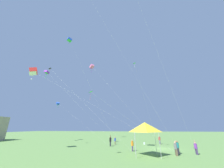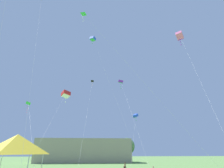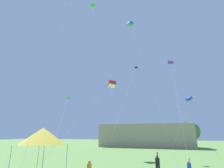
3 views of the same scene
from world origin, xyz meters
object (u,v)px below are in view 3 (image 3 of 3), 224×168
at_px(festival_tent, 42,136).
at_px(person_black_shirt, 158,164).
at_px(kite_black_delta_4, 136,69).
at_px(kite_blue_box_5, 130,24).
at_px(kite_blue_box_0, 189,99).
at_px(kite_purple_box_3, 171,63).
at_px(kite_green_delta_6, 95,8).
at_px(kite_red_box_7, 112,84).
at_px(kite_green_delta_9, 68,99).

bearing_deg(festival_tent, person_black_shirt, 36.70).
relative_size(kite_black_delta_4, kite_blue_box_5, 0.75).
relative_size(person_black_shirt, kite_black_delta_4, 0.11).
xyz_separation_m(kite_blue_box_0, kite_black_delta_4, (-9.42, -2.92, 6.22)).
bearing_deg(person_black_shirt, kite_blue_box_5, 101.76).
distance_m(festival_tent, kite_blue_box_5, 26.68).
relative_size(kite_purple_box_3, kite_black_delta_4, 1.16).
relative_size(person_black_shirt, kite_blue_box_5, 0.09).
height_order(person_black_shirt, kite_purple_box_3, kite_purple_box_3).
xyz_separation_m(festival_tent, kite_black_delta_4, (4.43, 20.00, 12.77)).
bearing_deg(kite_green_delta_6, kite_blue_box_0, 66.83).
xyz_separation_m(kite_purple_box_3, kite_red_box_7, (-11.88, -6.62, -5.68)).
height_order(festival_tent, kite_purple_box_3, kite_purple_box_3).
distance_m(kite_purple_box_3, kite_red_box_7, 14.74).
bearing_deg(kite_purple_box_3, kite_red_box_7, -150.88).
bearing_deg(kite_black_delta_4, kite_red_box_7, -178.11).
height_order(kite_purple_box_3, kite_red_box_7, kite_purple_box_3).
relative_size(festival_tent, kite_green_delta_9, 0.35).
height_order(kite_blue_box_0, kite_red_box_7, kite_red_box_7).
xyz_separation_m(festival_tent, person_black_shirt, (8.72, 6.50, -2.69)).
xyz_separation_m(kite_green_delta_6, kite_red_box_7, (-4.86, 19.30, -2.08)).
height_order(festival_tent, kite_green_delta_9, kite_green_delta_9).
bearing_deg(kite_green_delta_9, kite_black_delta_4, 61.14).
distance_m(kite_blue_box_0, kite_blue_box_5, 18.32).
xyz_separation_m(festival_tent, kite_green_delta_6, (4.26, 0.54, 12.07)).
relative_size(kite_black_delta_4, kite_green_delta_6, 1.13).
relative_size(kite_green_delta_6, kite_green_delta_9, 1.32).
bearing_deg(kite_blue_box_5, kite_blue_box_0, 34.93).
distance_m(kite_black_delta_4, kite_green_delta_6, 19.48).
distance_m(person_black_shirt, kite_black_delta_4, 20.97).
height_order(festival_tent, kite_black_delta_4, kite_black_delta_4).
relative_size(kite_blue_box_0, kite_red_box_7, 0.65).
xyz_separation_m(kite_black_delta_4, kite_green_delta_6, (-0.16, -19.46, -0.70)).
bearing_deg(kite_blue_box_0, kite_black_delta_4, -162.78).
relative_size(person_black_shirt, kite_purple_box_3, 0.10).
bearing_deg(kite_purple_box_3, kite_green_delta_9, -125.92).
xyz_separation_m(person_black_shirt, kite_blue_box_0, (5.12, 16.42, 9.24)).
bearing_deg(kite_blue_box_5, kite_red_box_7, 143.90).
xyz_separation_m(kite_purple_box_3, kite_blue_box_5, (-6.98, -10.19, 5.03)).
xyz_separation_m(festival_tent, kite_blue_box_0, (13.84, 22.92, 6.55)).
bearing_deg(person_black_shirt, kite_red_box_7, 112.36).
bearing_deg(kite_purple_box_3, festival_tent, -113.11).
relative_size(kite_black_delta_4, kite_green_delta_9, 1.50).
xyz_separation_m(person_black_shirt, kite_black_delta_4, (-4.30, 13.50, 15.46)).
distance_m(kite_blue_box_5, kite_red_box_7, 12.31).
distance_m(kite_blue_box_5, kite_green_delta_9, 19.56).
bearing_deg(festival_tent, kite_green_delta_6, 7.22).
xyz_separation_m(person_black_shirt, kite_green_delta_9, (-11.26, 0.87, 7.37)).
relative_size(festival_tent, kite_green_delta_6, 0.27).
height_order(kite_red_box_7, kite_green_delta_9, kite_red_box_7).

